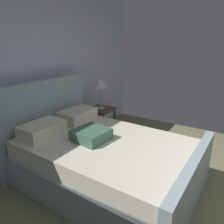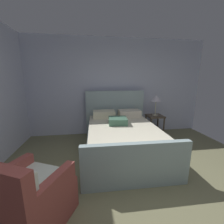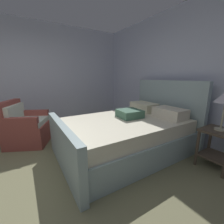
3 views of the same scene
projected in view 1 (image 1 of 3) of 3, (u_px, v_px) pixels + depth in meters
The scene contains 4 objects.
wall_back at pixel (36, 72), 3.28m from camera, with size 5.13×0.12×2.73m, color silver.
bed at pixel (101, 157), 2.85m from camera, with size 1.67×2.31×1.29m.
nightstand_right at pixel (101, 118), 4.15m from camera, with size 0.44×0.44×0.60m.
table_lamp_right at pixel (100, 84), 3.94m from camera, with size 0.29×0.29×0.58m.
Camera 1 is at (-2.16, 0.25, 1.82)m, focal length 34.57 mm.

